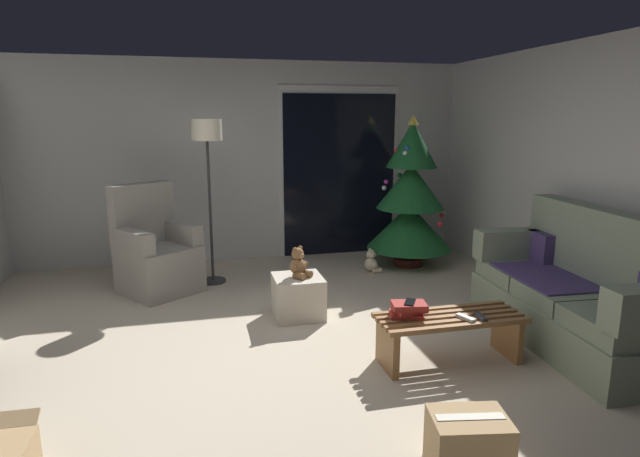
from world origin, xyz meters
TOP-DOWN VIEW (x-y plane):
  - ground_plane at (0.00, 0.00)m, footprint 7.00×7.00m
  - wall_back at (0.00, 3.06)m, footprint 5.72×0.12m
  - wall_right at (2.86, 0.00)m, footprint 0.12×6.00m
  - patio_door_frame at (1.21, 2.99)m, footprint 1.60×0.02m
  - patio_door_glass at (1.21, 2.97)m, footprint 1.50×0.02m
  - couch at (2.32, -0.24)m, footprint 0.89×1.98m
  - coffee_table at (1.14, -0.34)m, footprint 1.10×0.40m
  - remote_graphite at (1.33, -0.43)m, footprint 0.06×0.16m
  - remote_white at (1.22, -0.43)m, footprint 0.10×0.16m
  - book_stack at (0.83, -0.29)m, footprint 0.28×0.22m
  - cell_phone at (0.84, -0.29)m, footprint 0.13×0.16m
  - christmas_tree at (1.89, 2.19)m, footprint 1.04×1.04m
  - armchair at (-1.08, 1.89)m, footprint 0.95×0.96m
  - floor_lamp at (-0.50, 2.06)m, footprint 0.32×0.32m
  - ottoman at (0.22, 0.83)m, footprint 0.44×0.44m
  - teddy_bear_chestnut at (0.23, 0.82)m, footprint 0.21×0.22m
  - teddy_bear_cream_by_tree at (1.34, 2.00)m, footprint 0.20×0.20m
  - cardboard_box_taped_mid_floor at (0.65, -1.50)m, footprint 0.44×0.36m

SIDE VIEW (x-z plane):
  - ground_plane at x=0.00m, z-range 0.00..0.00m
  - teddy_bear_cream_by_tree at x=1.34m, z-range -0.02..0.26m
  - cardboard_box_taped_mid_floor at x=0.65m, z-range 0.00..0.32m
  - ottoman at x=0.22m, z-range 0.00..0.38m
  - coffee_table at x=1.14m, z-range 0.06..0.44m
  - remote_graphite at x=1.33m, z-range 0.37..0.39m
  - remote_white at x=1.22m, z-range 0.37..0.39m
  - couch at x=2.32m, z-range -0.14..0.94m
  - armchair at x=-1.08m, z-range -0.16..0.97m
  - book_stack at x=0.83m, z-range 0.37..0.48m
  - cell_phone at x=0.84m, z-range 0.48..0.49m
  - teddy_bear_chestnut at x=0.23m, z-range 0.36..0.64m
  - christmas_tree at x=1.89m, z-range -0.10..1.74m
  - patio_door_glass at x=1.21m, z-range 0.00..2.10m
  - patio_door_frame at x=1.21m, z-range 0.00..2.20m
  - wall_back at x=0.00m, z-range 0.00..2.50m
  - wall_right at x=2.86m, z-range 0.00..2.50m
  - floor_lamp at x=-0.50m, z-range 0.61..2.40m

